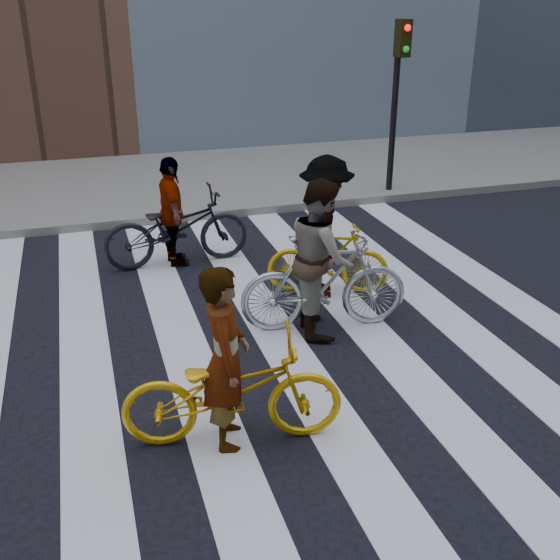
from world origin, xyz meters
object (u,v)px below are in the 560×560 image
rider_left (225,358)px  rider_right (325,228)px  rider_rear (172,212)px  bike_silver_mid (324,282)px  bike_yellow_left (232,391)px  rider_mid (321,257)px  bike_yellow_right (328,259)px  bike_dark_rear (176,228)px  traffic_signal (398,79)px

rider_left → rider_right: 3.37m
rider_rear → bike_silver_mid: bearing=-153.3°
rider_right → bike_yellow_left: bearing=164.8°
bike_yellow_left → rider_mid: size_ratio=1.05×
rider_mid → rider_right: bearing=-15.0°
rider_mid → rider_right: rider_right is taller
bike_yellow_right → bike_silver_mid: bearing=176.0°
bike_silver_mid → bike_dark_rear: 2.91m
traffic_signal → bike_yellow_right: traffic_signal is taller
traffic_signal → bike_yellow_left: (-4.80, -6.59, -1.76)m
bike_yellow_right → rider_left: bearing=163.4°
rider_mid → rider_rear: rider_mid is taller
rider_left → rider_rear: rider_left is taller
bike_yellow_right → rider_mid: 1.13m
bike_yellow_left → rider_right: bearing=-23.9°
rider_mid → bike_yellow_left: bearing=148.9°
traffic_signal → bike_yellow_right: (-2.83, -3.85, -1.79)m
bike_dark_rear → rider_rear: size_ratio=1.32×
bike_yellow_right → rider_right: rider_right is taller
bike_yellow_right → rider_left: size_ratio=0.95×
traffic_signal → rider_mid: 5.97m
rider_mid → rider_rear: size_ratio=1.14×
bike_silver_mid → bike_yellow_right: size_ratio=1.23×
bike_dark_rear → rider_rear: 0.25m
bike_silver_mid → bike_dark_rear: size_ratio=0.93×
bike_yellow_left → bike_silver_mid: 2.38m
bike_yellow_left → rider_left: size_ratio=1.14×
bike_yellow_left → bike_silver_mid: (1.56, 1.80, 0.09)m
bike_yellow_left → bike_dark_rear: bike_dark_rear is taller
bike_silver_mid → rider_left: 2.43m
traffic_signal → rider_right: 5.00m
bike_dark_rear → rider_right: 2.40m
rider_mid → bike_yellow_right: bearing=-17.6°
bike_dark_rear → rider_mid: (1.30, -2.57, 0.37)m
rider_right → rider_rear: (-1.76, 1.64, -0.13)m
traffic_signal → rider_rear: traffic_signal is taller
rider_left → bike_dark_rear: bearing=7.8°
bike_yellow_right → rider_mid: rider_mid is taller
bike_silver_mid → rider_rear: (-1.40, 2.57, 0.21)m
rider_mid → bike_silver_mid: bearing=-81.2°
bike_yellow_left → traffic_signal: bearing=-24.9°
traffic_signal → rider_left: (-4.85, -6.59, -1.42)m
rider_left → traffic_signal: bearing=-25.2°
traffic_signal → rider_mid: (-3.30, -4.79, -1.35)m
rider_left → rider_rear: (0.20, 4.37, -0.04)m
bike_dark_rear → rider_right: bearing=-135.6°
bike_dark_rear → rider_rear: bearing=88.1°
rider_left → rider_rear: 4.38m
bike_dark_rear → rider_rear: rider_rear is taller
bike_dark_rear → rider_mid: 2.91m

